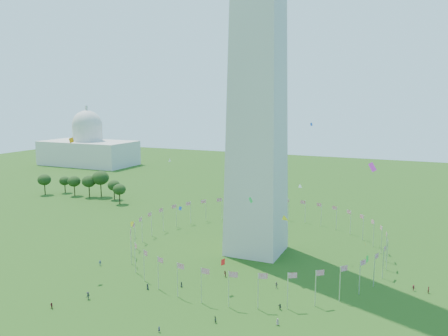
# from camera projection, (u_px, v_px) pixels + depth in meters

# --- Properties ---
(ground) EXTENTS (600.00, 600.00, 0.00)m
(ground) POSITION_uv_depth(u_px,v_px,m) (181.00, 322.00, 97.16)
(ground) COLOR #1C420F
(ground) RESTS_ON ground
(flag_ring) EXTENTS (80.24, 80.24, 9.00)m
(flag_ring) POSITION_uv_depth(u_px,v_px,m) (256.00, 238.00, 141.74)
(flag_ring) COLOR silver
(flag_ring) RESTS_ON ground
(capitol_building) EXTENTS (70.00, 35.00, 46.00)m
(capitol_building) POSITION_uv_depth(u_px,v_px,m) (88.00, 134.00, 327.63)
(capitol_building) COLOR beige
(capitol_building) RESTS_ON ground
(crowd) EXTENTS (90.15, 74.69, 1.93)m
(crowd) POSITION_uv_depth(u_px,v_px,m) (203.00, 320.00, 96.42)
(crowd) COLOR gray
(crowd) RESTS_ON ground
(kites_aloft) EXTENTS (104.74, 82.99, 37.83)m
(kites_aloft) POSITION_uv_depth(u_px,v_px,m) (246.00, 211.00, 114.31)
(kites_aloft) COLOR yellow
(kites_aloft) RESTS_ON ground
(tree_line_west) EXTENTS (54.79, 16.03, 13.18)m
(tree_line_west) POSITION_uv_depth(u_px,v_px,m) (88.00, 187.00, 220.41)
(tree_line_west) COLOR #244316
(tree_line_west) RESTS_ON ground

